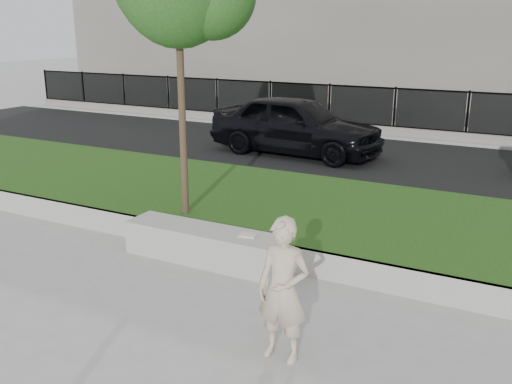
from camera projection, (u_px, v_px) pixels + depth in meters
The scene contains 10 objects.
ground at pixel (204, 287), 7.83m from camera, with size 90.00×90.00×0.00m, color gray.
grass_bank at pixel (294, 213), 10.32m from camera, with size 34.00×4.00×0.40m, color black.
grass_kerb at pixel (241, 249), 8.66m from camera, with size 34.00×0.08×0.40m, color gray.
street at pixel (380, 161), 15.03m from camera, with size 34.00×7.00×0.04m, color black.
far_pavement at pixel (419, 133), 18.83m from camera, with size 34.00×3.00×0.12m, color gray.
iron_fence at pixel (413, 122), 17.85m from camera, with size 32.00×0.30×1.50m.
stone_bench at pixel (204, 244), 8.67m from camera, with size 2.52×0.63×0.52m, color gray.
man at pixel (283, 290), 5.97m from camera, with size 0.58×0.38×1.59m, color #C6B398.
book at pixel (248, 235), 8.29m from camera, with size 0.25×0.18×0.03m, color beige.
car_dark at pixel (296, 125), 15.54m from camera, with size 1.92×4.77×1.63m, color black.
Camera 1 is at (3.98, -5.98, 3.46)m, focal length 40.00 mm.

